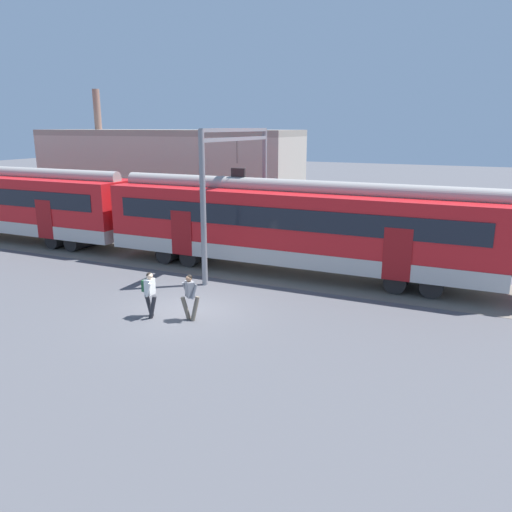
{
  "coord_description": "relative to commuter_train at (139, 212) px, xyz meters",
  "views": [
    {
      "loc": [
        9.53,
        -14.68,
        6.59
      ],
      "look_at": [
        1.61,
        2.82,
        1.6
      ],
      "focal_mm": 35.0,
      "sensor_mm": 36.0,
      "label": 1
    }
  ],
  "objects": [
    {
      "name": "background_building",
      "position": [
        -3.95,
        8.33,
        0.95
      ],
      "size": [
        18.84,
        5.0,
        9.2
      ],
      "color": "#B2A899",
      "rests_on": "ground"
    },
    {
      "name": "ground_plane",
      "position": [
        6.68,
        -6.27,
        -2.25
      ],
      "size": [
        160.0,
        160.0,
        0.0
      ],
      "primitive_type": "plane",
      "color": "#515156"
    },
    {
      "name": "catenary_gantry",
      "position": [
        5.77,
        0.0,
        2.06
      ],
      "size": [
        0.24,
        6.64,
        6.53
      ],
      "color": "gray",
      "rests_on": "ground"
    },
    {
      "name": "commuter_train",
      "position": [
        0.0,
        0.0,
        0.0
      ],
      "size": [
        38.05,
        3.07,
        4.73
      ],
      "color": "#B7B2AD",
      "rests_on": "ground"
    },
    {
      "name": "pedestrian_white",
      "position": [
        5.9,
        -7.29,
        -1.26
      ],
      "size": [
        0.64,
        0.53,
        1.67
      ],
      "color": "#28282D",
      "rests_on": "ground"
    },
    {
      "name": "track_bed",
      "position": [
        -2.48,
        0.0,
        -2.25
      ],
      "size": [
        80.0,
        4.4,
        0.01
      ],
      "primitive_type": "cube",
      "color": "slate",
      "rests_on": "ground"
    },
    {
      "name": "pedestrian_grey",
      "position": [
        7.35,
        -6.94,
        -1.29
      ],
      "size": [
        0.67,
        0.47,
        1.67
      ],
      "color": "#6B6051",
      "rests_on": "ground"
    }
  ]
}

